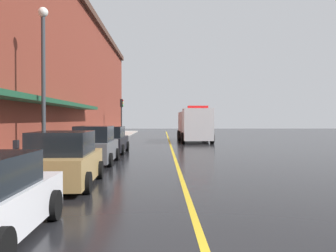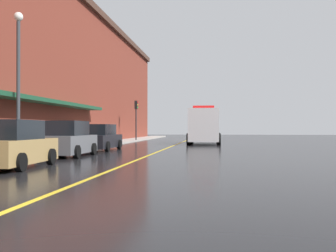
{
  "view_description": "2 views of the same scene",
  "coord_description": "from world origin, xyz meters",
  "px_view_note": "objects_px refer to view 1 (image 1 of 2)",
  "views": [
    {
      "loc": [
        -0.7,
        -4.15,
        2.14
      ],
      "look_at": [
        -0.22,
        25.52,
        1.61
      ],
      "focal_mm": 38.84,
      "sensor_mm": 36.0,
      "label": 1
    },
    {
      "loc": [
        3.69,
        -6.46,
        1.47
      ],
      "look_at": [
        -0.2,
        24.6,
        1.61
      ],
      "focal_mm": 43.1,
      "sensor_mm": 36.0,
      "label": 2
    }
  ],
  "objects_px": {
    "parked_car_2": "(95,146)",
    "parked_car_3": "(110,140)",
    "parked_car_1": "(64,161)",
    "box_truck": "(194,125)",
    "street_lamp_left": "(43,68)",
    "parking_meter_0": "(16,153)",
    "traffic_light_near": "(122,111)"
  },
  "relations": [
    {
      "from": "parked_car_2",
      "to": "street_lamp_left",
      "type": "relative_size",
      "value": 0.6
    },
    {
      "from": "parked_car_1",
      "to": "parked_car_2",
      "type": "xyz_separation_m",
      "value": [
        -0.1,
        5.89,
        0.03
      ]
    },
    {
      "from": "parked_car_1",
      "to": "traffic_light_near",
      "type": "xyz_separation_m",
      "value": [
        -1.44,
        29.49,
        2.34
      ]
    },
    {
      "from": "parked_car_1",
      "to": "box_truck",
      "type": "bearing_deg",
      "value": -17.13
    },
    {
      "from": "parked_car_1",
      "to": "street_lamp_left",
      "type": "bearing_deg",
      "value": 22.85
    },
    {
      "from": "parked_car_1",
      "to": "parking_meter_0",
      "type": "height_order",
      "value": "parked_car_1"
    },
    {
      "from": "traffic_light_near",
      "to": "parking_meter_0",
      "type": "bearing_deg",
      "value": -90.12
    },
    {
      "from": "parked_car_1",
      "to": "parking_meter_0",
      "type": "bearing_deg",
      "value": 89.54
    },
    {
      "from": "parked_car_2",
      "to": "parked_car_3",
      "type": "distance_m",
      "value": 5.65
    },
    {
      "from": "parked_car_3",
      "to": "parking_meter_0",
      "type": "xyz_separation_m",
      "value": [
        -1.34,
        -11.58,
        0.26
      ]
    },
    {
      "from": "box_truck",
      "to": "street_lamp_left",
      "type": "height_order",
      "value": "street_lamp_left"
    },
    {
      "from": "parked_car_1",
      "to": "traffic_light_near",
      "type": "bearing_deg",
      "value": 0.65
    },
    {
      "from": "parked_car_2",
      "to": "street_lamp_left",
      "type": "distance_m",
      "value": 4.31
    },
    {
      "from": "box_truck",
      "to": "street_lamp_left",
      "type": "relative_size",
      "value": 1.21
    },
    {
      "from": "street_lamp_left",
      "to": "traffic_light_near",
      "type": "relative_size",
      "value": 1.61
    },
    {
      "from": "parked_car_3",
      "to": "street_lamp_left",
      "type": "distance_m",
      "value": 8.13
    },
    {
      "from": "parked_car_1",
      "to": "parked_car_2",
      "type": "bearing_deg",
      "value": -1.21
    },
    {
      "from": "parked_car_1",
      "to": "traffic_light_near",
      "type": "distance_m",
      "value": 29.61
    },
    {
      "from": "parked_car_3",
      "to": "parking_meter_0",
      "type": "height_order",
      "value": "parked_car_3"
    },
    {
      "from": "street_lamp_left",
      "to": "parked_car_1",
      "type": "bearing_deg",
      "value": -65.01
    },
    {
      "from": "parked_car_2",
      "to": "box_truck",
      "type": "distance_m",
      "value": 18.55
    },
    {
      "from": "parked_car_2",
      "to": "box_truck",
      "type": "xyz_separation_m",
      "value": [
        6.33,
        17.42,
        0.75
      ]
    },
    {
      "from": "parking_meter_0",
      "to": "parked_car_3",
      "type": "bearing_deg",
      "value": 83.39
    },
    {
      "from": "parking_meter_0",
      "to": "traffic_light_near",
      "type": "relative_size",
      "value": 0.31
    },
    {
      "from": "traffic_light_near",
      "to": "parked_car_2",
      "type": "bearing_deg",
      "value": -86.74
    },
    {
      "from": "box_truck",
      "to": "parking_meter_0",
      "type": "height_order",
      "value": "box_truck"
    },
    {
      "from": "parked_car_1",
      "to": "parking_meter_0",
      "type": "xyz_separation_m",
      "value": [
        -1.5,
        -0.04,
        0.24
      ]
    },
    {
      "from": "parked_car_1",
      "to": "parked_car_2",
      "type": "height_order",
      "value": "parked_car_2"
    },
    {
      "from": "parked_car_3",
      "to": "box_truck",
      "type": "height_order",
      "value": "box_truck"
    },
    {
      "from": "box_truck",
      "to": "parking_meter_0",
      "type": "xyz_separation_m",
      "value": [
        -7.74,
        -23.35,
        -0.54
      ]
    },
    {
      "from": "parked_car_3",
      "to": "box_truck",
      "type": "xyz_separation_m",
      "value": [
        6.4,
        11.77,
        0.8
      ]
    },
    {
      "from": "traffic_light_near",
      "to": "parked_car_3",
      "type": "bearing_deg",
      "value": -85.92
    }
  ]
}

